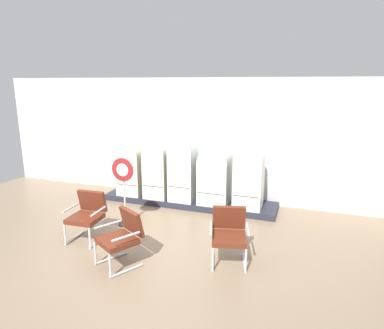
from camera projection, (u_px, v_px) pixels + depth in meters
name	position (u px, v px, depth m)	size (l,w,h in m)	color
ground	(130.00, 263.00, 5.85)	(12.00, 10.00, 0.05)	#867058
back_wall	(197.00, 139.00, 8.83)	(11.76, 0.12, 3.13)	silver
display_plinth	(189.00, 201.00, 8.61)	(4.38, 0.95, 0.14)	#282A37
refrigerator_0	(132.00, 167.00, 8.80)	(0.63, 0.66, 1.35)	silver
refrigerator_1	(158.00, 168.00, 8.55)	(0.60, 0.65, 1.44)	silver
refrigerator_2	(183.00, 167.00, 8.29)	(0.61, 0.62, 1.59)	white
refrigerator_3	(215.00, 174.00, 8.10)	(0.72, 0.69, 1.42)	silver
refrigerator_4	(249.00, 176.00, 7.79)	(0.65, 0.61, 1.46)	silver
armchair_left	(87.00, 213.00, 6.59)	(0.67, 0.70, 0.94)	silver
armchair_right	(229.00, 232.00, 5.76)	(0.75, 0.79, 0.94)	silver
armchair_center	(122.00, 235.00, 5.66)	(0.83, 0.86, 0.94)	silver
sign_stand	(124.00, 191.00, 7.19)	(0.50, 0.32, 1.48)	#2D2D30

